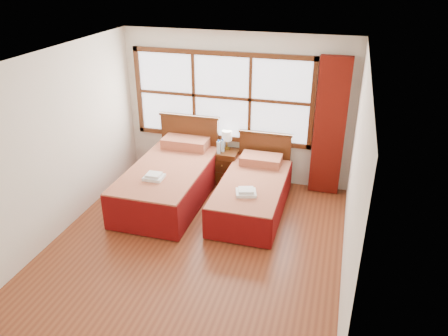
# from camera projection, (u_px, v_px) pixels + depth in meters

# --- Properties ---
(floor) EXTENTS (4.50, 4.50, 0.00)m
(floor) POSITION_uv_depth(u_px,v_px,m) (195.00, 245.00, 6.13)
(floor) COLOR brown
(floor) RESTS_ON ground
(ceiling) EXTENTS (4.50, 4.50, 0.00)m
(ceiling) POSITION_uv_depth(u_px,v_px,m) (189.00, 59.00, 5.00)
(ceiling) COLOR white
(ceiling) RESTS_ON wall_back
(wall_back) EXTENTS (4.00, 0.00, 4.00)m
(wall_back) POSITION_uv_depth(u_px,v_px,m) (236.00, 109.00, 7.52)
(wall_back) COLOR silver
(wall_back) RESTS_ON floor
(wall_left) EXTENTS (0.00, 4.50, 4.50)m
(wall_left) POSITION_uv_depth(u_px,v_px,m) (57.00, 145.00, 6.06)
(wall_left) COLOR silver
(wall_left) RESTS_ON floor
(wall_right) EXTENTS (0.00, 4.50, 4.50)m
(wall_right) POSITION_uv_depth(u_px,v_px,m) (354.00, 182.00, 5.08)
(wall_right) COLOR silver
(wall_right) RESTS_ON floor
(window) EXTENTS (3.16, 0.06, 1.56)m
(window) POSITION_uv_depth(u_px,v_px,m) (222.00, 97.00, 7.46)
(window) COLOR white
(window) RESTS_ON wall_back
(curtain) EXTENTS (0.50, 0.16, 2.30)m
(curtain) POSITION_uv_depth(u_px,v_px,m) (330.00, 128.00, 7.06)
(curtain) COLOR #621109
(curtain) RESTS_ON wall_back
(bed_left) EXTENTS (1.17, 2.28, 1.15)m
(bed_left) POSITION_uv_depth(u_px,v_px,m) (171.00, 179.00, 7.22)
(bed_left) COLOR #42220D
(bed_left) RESTS_ON floor
(bed_right) EXTENTS (1.00, 2.02, 0.97)m
(bed_right) POSITION_uv_depth(u_px,v_px,m) (253.00, 193.00, 6.91)
(bed_right) COLOR #42220D
(bed_right) RESTS_ON floor
(nightstand) EXTENTS (0.45, 0.44, 0.60)m
(nightstand) POSITION_uv_depth(u_px,v_px,m) (225.00, 167.00, 7.76)
(nightstand) COLOR #4D2610
(nightstand) RESTS_ON floor
(towels_left) EXTENTS (0.30, 0.26, 0.09)m
(towels_left) POSITION_uv_depth(u_px,v_px,m) (154.00, 176.00, 6.63)
(towels_left) COLOR white
(towels_left) RESTS_ON bed_left
(towels_right) EXTENTS (0.36, 0.33, 0.09)m
(towels_right) POSITION_uv_depth(u_px,v_px,m) (246.00, 192.00, 6.39)
(towels_right) COLOR white
(towels_right) RESTS_ON bed_right
(lamp) EXTENTS (0.18, 0.18, 0.34)m
(lamp) POSITION_uv_depth(u_px,v_px,m) (227.00, 136.00, 7.63)
(lamp) COLOR gold
(lamp) RESTS_ON nightstand
(bottle_near) EXTENTS (0.06, 0.06, 0.24)m
(bottle_near) POSITION_uv_depth(u_px,v_px,m) (219.00, 147.00, 7.51)
(bottle_near) COLOR silver
(bottle_near) RESTS_ON nightstand
(bottle_far) EXTENTS (0.06, 0.06, 0.24)m
(bottle_far) POSITION_uv_depth(u_px,v_px,m) (223.00, 146.00, 7.58)
(bottle_far) COLOR silver
(bottle_far) RESTS_ON nightstand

